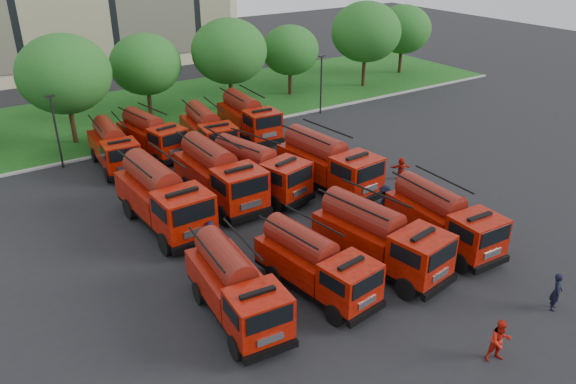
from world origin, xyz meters
name	(u,v)px	position (x,y,z in m)	size (l,w,h in m)	color
ground	(331,231)	(0.00, 0.00, 0.00)	(140.00, 140.00, 0.00)	black
lawn	(154,110)	(0.00, 26.00, 0.06)	(70.00, 16.00, 0.12)	#124412
curb	(192,136)	(0.00, 17.90, 0.07)	(70.00, 0.30, 0.14)	gray
tree_2	(64,74)	(-8.00, 21.50, 5.35)	(6.72, 6.72, 8.22)	#382314
tree_3	(146,64)	(-1.00, 24.00, 4.68)	(5.88, 5.88, 7.19)	#382314
tree_4	(229,51)	(6.00, 22.50, 5.22)	(6.55, 6.55, 8.01)	#382314
tree_5	(290,50)	(13.00, 23.50, 4.35)	(5.46, 5.46, 6.68)	#382314
tree_6	(366,32)	(21.00, 22.00, 5.49)	(6.89, 6.89, 8.42)	#382314
tree_7	(403,29)	(28.00, 24.00, 4.82)	(6.05, 6.05, 7.39)	#382314
lamp_post_0	(56,128)	(-10.00, 17.20, 2.90)	(0.60, 0.25, 5.11)	black
lamp_post_1	(321,81)	(12.00, 17.20, 2.90)	(0.60, 0.25, 5.11)	black
fire_truck_0	(236,287)	(-7.85, -3.56, 1.51)	(2.87, 6.75, 2.99)	black
fire_truck_1	(315,264)	(-4.00, -3.92, 1.46)	(3.02, 6.61, 2.90)	black
fire_truck_2	(379,237)	(-0.25, -3.99, 1.62)	(3.51, 7.38, 3.23)	black
fire_truck_3	(443,218)	(3.90, -4.19, 1.54)	(2.71, 6.82, 3.06)	black
fire_truck_4	(163,197)	(-7.30, 5.63, 1.77)	(3.11, 7.84, 3.52)	black
fire_truck_5	(219,174)	(-3.35, 6.68, 1.74)	(2.87, 7.64, 3.47)	black
fire_truck_6	(258,169)	(-0.88, 6.31, 1.61)	(4.08, 7.41, 3.20)	black
fire_truck_7	(328,163)	(3.16, 4.58, 1.71)	(3.28, 7.66, 3.39)	black
fire_truck_8	(113,147)	(-6.92, 15.37, 1.48)	(2.74, 6.59, 2.93)	black
fire_truck_9	(152,135)	(-3.85, 16.22, 1.48)	(3.26, 6.74, 2.94)	black
fire_truck_10	(208,131)	(-0.23, 14.46, 1.56)	(3.18, 7.06, 3.11)	black
fire_truck_11	(248,117)	(3.79, 15.57, 1.60)	(2.91, 7.13, 3.18)	black
firefighter_0	(552,308)	(3.89, -10.76, 0.00)	(0.66, 0.48, 1.79)	black
firefighter_1	(496,359)	(-0.80, -11.46, 0.00)	(0.89, 0.49, 1.83)	#B0190D
firefighter_2	(459,226)	(6.23, -3.50, 0.00)	(1.09, 0.62, 1.85)	#B0190D
firefighter_3	(383,215)	(3.59, -0.21, 0.00)	(1.22, 0.63, 1.89)	black
firefighter_4	(212,251)	(-6.41, 1.74, 0.00)	(0.85, 0.55, 1.73)	black
firefighter_5	(400,179)	(8.01, 3.01, 0.00)	(1.38, 0.59, 1.48)	#B0190D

